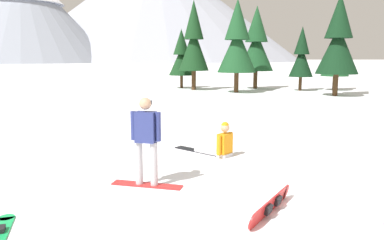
# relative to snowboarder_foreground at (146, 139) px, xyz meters

# --- Properties ---
(ground_plane) EXTENTS (800.00, 800.00, 0.00)m
(ground_plane) POSITION_rel_snowboarder_foreground_xyz_m (2.51, -0.38, -0.96)
(ground_plane) COLOR white
(snowboarder_foreground) EXTENTS (1.49, 0.58, 1.80)m
(snowboarder_foreground) POSITION_rel_snowboarder_foreground_xyz_m (0.00, 0.00, 0.00)
(snowboarder_foreground) COLOR red
(snowboarder_foreground) RESTS_ON ground_plane
(snowboarder_midground) EXTENTS (1.61, 1.39, 0.93)m
(snowboarder_midground) POSITION_rel_snowboarder_foreground_xyz_m (1.56, 2.40, -0.64)
(snowboarder_midground) COLOR #B7B7BC
(snowboarder_midground) RESTS_ON ground_plane
(loose_snowboard_far_spare) EXTENTS (0.98, 1.57, 0.28)m
(loose_snowboard_far_spare) POSITION_rel_snowboarder_foreground_xyz_m (2.29, -1.30, -0.82)
(loose_snowboard_far_spare) COLOR red
(loose_snowboard_far_spare) RESTS_ON ground_plane
(pine_tree_young) EXTENTS (1.83, 1.83, 4.92)m
(pine_tree_young) POSITION_rel_snowboarder_foreground_xyz_m (8.67, 22.28, 1.72)
(pine_tree_young) COLOR #472D19
(pine_tree_young) RESTS_ON ground_plane
(pine_tree_leaning) EXTENTS (2.14, 2.14, 5.04)m
(pine_tree_leaning) POSITION_rel_snowboarder_foreground_xyz_m (11.47, 22.83, 1.79)
(pine_tree_leaning) COLOR #472D19
(pine_tree_leaning) RESTS_ON ground_plane
(pine_tree_broad) EXTENTS (2.38, 2.38, 6.98)m
(pine_tree_broad) POSITION_rel_snowboarder_foreground_xyz_m (0.34, 22.70, 2.84)
(pine_tree_broad) COLOR #472D19
(pine_tree_broad) RESTS_ON ground_plane
(pine_tree_tall) EXTENTS (2.12, 2.12, 4.91)m
(pine_tree_tall) POSITION_rel_snowboarder_foreground_xyz_m (-0.74, 24.49, 1.72)
(pine_tree_tall) COLOR #472D19
(pine_tree_tall) RESTS_ON ground_plane
(pine_tree_twin) EXTENTS (2.84, 2.84, 6.69)m
(pine_tree_twin) POSITION_rel_snowboarder_foreground_xyz_m (5.41, 24.07, 2.69)
(pine_tree_twin) COLOR #472D19
(pine_tree_twin) RESTS_ON ground_plane
(pine_tree_short) EXTENTS (2.76, 2.76, 6.72)m
(pine_tree_short) POSITION_rel_snowboarder_foreground_xyz_m (10.00, 18.26, 2.70)
(pine_tree_short) COLOR #472D19
(pine_tree_short) RESTS_ON ground_plane
(pine_tree_slender) EXTENTS (2.82, 2.82, 6.73)m
(pine_tree_slender) POSITION_rel_snowboarder_foreground_xyz_m (3.54, 20.53, 2.71)
(pine_tree_slender) COLOR #472D19
(pine_tree_slender) RESTS_ON ground_plane
(peak_north_spur) EXTENTS (84.51, 84.51, 45.85)m
(peak_north_spur) POSITION_rel_snowboarder_foreground_xyz_m (-85.37, 175.13, 23.00)
(peak_north_spur) COLOR #8C93A3
(peak_north_spur) RESTS_ON ground_plane
(peak_east_ridge) EXTENTS (189.56, 189.56, 71.10)m
(peak_east_ridge) POSITION_rel_snowboarder_foreground_xyz_m (-31.38, 249.20, 36.19)
(peak_east_ridge) COLOR #9EA3B2
(peak_east_ridge) RESTS_ON ground_plane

